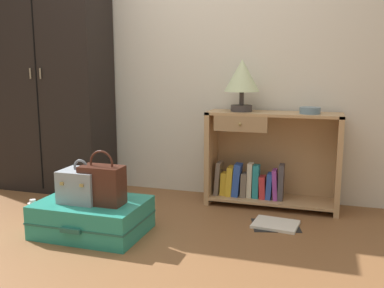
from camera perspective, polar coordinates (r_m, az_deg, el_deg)
ground_plane at (r=2.61m, az=-10.65°, el=-14.86°), size 9.00×9.00×0.00m
back_wall at (r=3.76m, az=-0.20°, el=13.24°), size 6.40×0.10×2.60m
wardrobe at (r=4.03m, az=-18.25°, el=9.02°), size 1.00×0.47×2.11m
bookshelf at (r=3.45m, az=10.01°, el=-2.38°), size 1.04×0.34×0.76m
table_lamp at (r=3.39m, az=6.74°, el=8.83°), size 0.28×0.28×0.41m
bowl at (r=3.33m, az=15.57°, el=4.36°), size 0.16×0.16×0.05m
suitcase_large at (r=2.96m, az=-13.22°, el=-9.52°), size 0.71×0.53×0.22m
train_case at (r=2.91m, az=-14.63°, el=-5.40°), size 0.26×0.23×0.28m
handbag at (r=2.82m, az=-11.98°, el=-5.32°), size 0.28×0.15×0.36m
bottle at (r=3.23m, az=-20.54°, el=-8.74°), size 0.07×0.07×0.19m
open_book_on_floor at (r=3.10m, az=11.17°, el=-10.56°), size 0.38×0.34×0.02m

